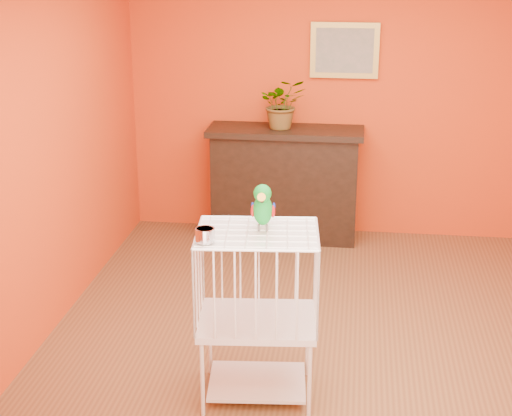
# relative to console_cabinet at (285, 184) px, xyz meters

# --- Properties ---
(ground) EXTENTS (4.50, 4.50, 0.00)m
(ground) POSITION_rel_console_cabinet_xyz_m (0.51, -2.00, -0.53)
(ground) COLOR brown
(ground) RESTS_ON ground
(room_shell) EXTENTS (4.50, 4.50, 4.50)m
(room_shell) POSITION_rel_console_cabinet_xyz_m (0.51, -2.00, 1.05)
(room_shell) COLOR #C93D12
(room_shell) RESTS_ON ground
(console_cabinet) EXTENTS (1.43, 0.51, 1.06)m
(console_cabinet) POSITION_rel_console_cabinet_xyz_m (0.00, 0.00, 0.00)
(console_cabinet) COLOR black
(console_cabinet) RESTS_ON ground
(potted_plant) EXTENTS (0.52, 0.55, 0.36)m
(potted_plant) POSITION_rel_console_cabinet_xyz_m (-0.03, 0.04, 0.71)
(potted_plant) COLOR #26722D
(potted_plant) RESTS_ON console_cabinet
(framed_picture) EXTENTS (0.62, 0.04, 0.50)m
(framed_picture) POSITION_rel_console_cabinet_xyz_m (0.51, 0.21, 1.22)
(framed_picture) COLOR #B49840
(framed_picture) RESTS_ON room_shell
(birdcage) EXTENTS (0.75, 0.60, 1.08)m
(birdcage) POSITION_rel_console_cabinet_xyz_m (0.10, -2.76, 0.03)
(birdcage) COLOR silver
(birdcage) RESTS_ON ground
(feed_cup) EXTENTS (0.11, 0.11, 0.08)m
(feed_cup) POSITION_rel_console_cabinet_xyz_m (-0.17, -2.96, 0.60)
(feed_cup) COLOR silver
(feed_cup) RESTS_ON birdcage
(parrot) EXTENTS (0.14, 0.26, 0.30)m
(parrot) POSITION_rel_console_cabinet_xyz_m (0.13, -2.73, 0.70)
(parrot) COLOR #59544C
(parrot) RESTS_ON birdcage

